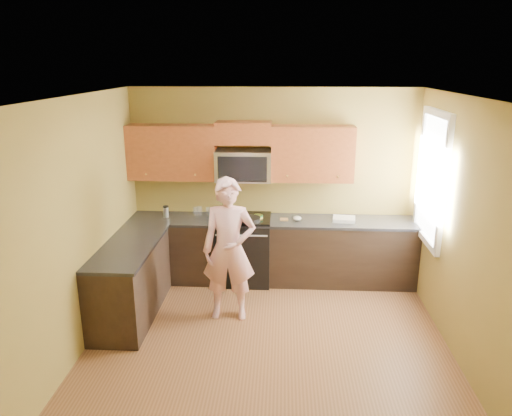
# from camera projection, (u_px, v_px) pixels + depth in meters

# --- Properties ---
(floor) EXTENTS (4.00, 4.00, 0.00)m
(floor) POSITION_uv_depth(u_px,v_px,m) (267.00, 345.00, 5.40)
(floor) COLOR brown
(floor) RESTS_ON ground
(ceiling) EXTENTS (4.00, 4.00, 0.00)m
(ceiling) POSITION_uv_depth(u_px,v_px,m) (269.00, 97.00, 4.62)
(ceiling) COLOR white
(ceiling) RESTS_ON ground
(wall_back) EXTENTS (4.00, 0.00, 4.00)m
(wall_back) POSITION_uv_depth(u_px,v_px,m) (273.00, 184.00, 6.92)
(wall_back) COLOR olive
(wall_back) RESTS_ON ground
(wall_front) EXTENTS (4.00, 0.00, 4.00)m
(wall_front) POSITION_uv_depth(u_px,v_px,m) (258.00, 335.00, 3.10)
(wall_front) COLOR olive
(wall_front) RESTS_ON ground
(wall_left) EXTENTS (0.00, 4.00, 4.00)m
(wall_left) POSITION_uv_depth(u_px,v_px,m) (79.00, 227.00, 5.12)
(wall_left) COLOR olive
(wall_left) RESTS_ON ground
(wall_right) EXTENTS (0.00, 4.00, 4.00)m
(wall_right) POSITION_uv_depth(u_px,v_px,m) (466.00, 234.00, 4.91)
(wall_right) COLOR olive
(wall_right) RESTS_ON ground
(cabinet_back_run) EXTENTS (4.00, 0.60, 0.88)m
(cabinet_back_run) POSITION_uv_depth(u_px,v_px,m) (272.00, 251.00, 6.90)
(cabinet_back_run) COLOR black
(cabinet_back_run) RESTS_ON floor
(cabinet_left_run) EXTENTS (0.60, 1.60, 0.88)m
(cabinet_left_run) POSITION_uv_depth(u_px,v_px,m) (131.00, 282.00, 5.94)
(cabinet_left_run) COLOR black
(cabinet_left_run) RESTS_ON floor
(countertop_back) EXTENTS (4.00, 0.62, 0.04)m
(countertop_back) POSITION_uv_depth(u_px,v_px,m) (272.00, 221.00, 6.76)
(countertop_back) COLOR black
(countertop_back) RESTS_ON cabinet_back_run
(countertop_left) EXTENTS (0.62, 1.60, 0.04)m
(countertop_left) POSITION_uv_depth(u_px,v_px,m) (129.00, 247.00, 5.81)
(countertop_left) COLOR black
(countertop_left) RESTS_ON cabinet_left_run
(stove) EXTENTS (0.76, 0.65, 0.95)m
(stove) POSITION_uv_depth(u_px,v_px,m) (243.00, 249.00, 6.89)
(stove) COLOR black
(stove) RESTS_ON floor
(microwave) EXTENTS (0.76, 0.40, 0.42)m
(microwave) POSITION_uv_depth(u_px,v_px,m) (244.00, 180.00, 6.73)
(microwave) COLOR silver
(microwave) RESTS_ON wall_back
(upper_cab_left) EXTENTS (1.22, 0.33, 0.75)m
(upper_cab_left) POSITION_uv_depth(u_px,v_px,m) (174.00, 179.00, 6.81)
(upper_cab_left) COLOR brown
(upper_cab_left) RESTS_ON wall_back
(upper_cab_right) EXTENTS (1.12, 0.33, 0.75)m
(upper_cab_right) POSITION_uv_depth(u_px,v_px,m) (312.00, 180.00, 6.71)
(upper_cab_right) COLOR brown
(upper_cab_right) RESTS_ON wall_back
(upper_cab_over_mw) EXTENTS (0.76, 0.33, 0.30)m
(upper_cab_over_mw) POSITION_uv_depth(u_px,v_px,m) (243.00, 133.00, 6.57)
(upper_cab_over_mw) COLOR brown
(upper_cab_over_mw) RESTS_ON wall_back
(window) EXTENTS (0.06, 1.06, 1.66)m
(window) POSITION_uv_depth(u_px,v_px,m) (432.00, 178.00, 5.97)
(window) COLOR white
(window) RESTS_ON wall_right
(woman) EXTENTS (0.65, 0.43, 1.75)m
(woman) POSITION_uv_depth(u_px,v_px,m) (229.00, 250.00, 5.78)
(woman) COLOR pink
(woman) RESTS_ON floor
(frying_pan) EXTENTS (0.31, 0.51, 0.06)m
(frying_pan) POSITION_uv_depth(u_px,v_px,m) (250.00, 222.00, 6.56)
(frying_pan) COLOR black
(frying_pan) RESTS_ON stove
(butter_tub) EXTENTS (0.17, 0.17, 0.10)m
(butter_tub) POSITION_uv_depth(u_px,v_px,m) (258.00, 220.00, 6.72)
(butter_tub) COLOR yellow
(butter_tub) RESTS_ON countertop_back
(toast_slice) EXTENTS (0.11, 0.11, 0.01)m
(toast_slice) POSITION_uv_depth(u_px,v_px,m) (284.00, 219.00, 6.73)
(toast_slice) COLOR #B27F47
(toast_slice) RESTS_ON countertop_back
(napkin_a) EXTENTS (0.12, 0.13, 0.06)m
(napkin_a) POSITION_uv_depth(u_px,v_px,m) (255.00, 218.00, 6.70)
(napkin_a) COLOR silver
(napkin_a) RESTS_ON countertop_back
(napkin_b) EXTENTS (0.14, 0.15, 0.07)m
(napkin_b) POSITION_uv_depth(u_px,v_px,m) (297.00, 218.00, 6.69)
(napkin_b) COLOR silver
(napkin_b) RESTS_ON countertop_back
(dish_towel) EXTENTS (0.33, 0.28, 0.05)m
(dish_towel) POSITION_uv_depth(u_px,v_px,m) (344.00, 219.00, 6.69)
(dish_towel) COLOR white
(dish_towel) RESTS_ON countertop_back
(travel_mug) EXTENTS (0.10, 0.10, 0.17)m
(travel_mug) POSITION_uv_depth(u_px,v_px,m) (166.00, 217.00, 6.85)
(travel_mug) COLOR silver
(travel_mug) RESTS_ON countertop_back
(glass_a) EXTENTS (0.09, 0.09, 0.12)m
(glass_a) POSITION_uv_depth(u_px,v_px,m) (196.00, 211.00, 6.91)
(glass_a) COLOR silver
(glass_a) RESTS_ON countertop_back
(glass_b) EXTENTS (0.08, 0.08, 0.12)m
(glass_b) POSITION_uv_depth(u_px,v_px,m) (209.00, 212.00, 6.90)
(glass_b) COLOR silver
(glass_b) RESTS_ON countertop_back
(glass_c) EXTENTS (0.07, 0.07, 0.12)m
(glass_c) POSITION_uv_depth(u_px,v_px,m) (199.00, 211.00, 6.95)
(glass_c) COLOR silver
(glass_c) RESTS_ON countertop_back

